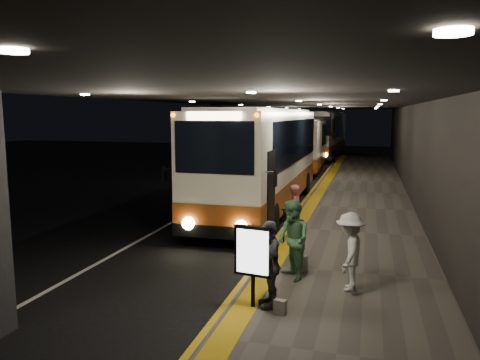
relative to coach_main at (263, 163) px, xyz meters
The scene contains 19 objects.
ground 4.95m from the coach_main, 101.43° to the right, with size 90.00×90.00×0.00m, color black.
lane_line_white 3.37m from the coach_main, 168.67° to the left, with size 0.12×50.00×0.01m, color silver.
kerb_stripe_yellow 2.48m from the coach_main, 20.48° to the left, with size 0.18×50.00×0.01m, color gold.
sidewalk 4.32m from the coach_main, ahead, with size 4.50×50.00×0.15m, color #514C44.
tactile_strip 2.70m from the coach_main, 15.52° to the left, with size 0.50×50.00×0.01m, color gold.
terminal_wall 6.21m from the coach_main, ahead, with size 0.10×50.00×6.00m, color black.
support_columns 2.46m from the coach_main, 169.18° to the right, with size 0.80×24.80×4.40m.
canopy 3.14m from the coach_main, 18.70° to the left, with size 9.00×50.00×0.40m, color black.
coach_main is the anchor object (origin of this frame).
coach_second 14.75m from the coach_main, 90.44° to the left, with size 2.68×11.30×3.53m.
coach_third 24.25m from the coach_main, 89.62° to the left, with size 3.27×12.98×4.05m.
passenger_boarding 5.22m from the coach_main, 65.79° to the right, with size 0.60×0.40×1.66m, color #A84E56.
passenger_waiting_green 8.91m from the coach_main, 72.99° to the right, with size 0.91×0.56×1.88m, color #467E54.
passenger_waiting_white 9.67m from the coach_main, 66.01° to the right, with size 1.12×0.52×1.73m, color silver.
passenger_waiting_grey 10.47m from the coach_main, 76.62° to the right, with size 1.03×0.53×1.77m, color #49494E.
bag_polka 8.48m from the coach_main, 70.90° to the right, with size 0.31×0.13×0.38m, color black.
bag_plain 10.93m from the coach_main, 75.59° to the right, with size 0.23×0.14×0.29m, color #AFA7A4.
info_sign 10.50m from the coach_main, 78.45° to the right, with size 0.79×0.23×1.66m.
stanchion_post 5.88m from the coach_main, 71.19° to the right, with size 0.05×0.05×1.02m, color black.
Camera 1 is at (5.14, -14.48, 4.00)m, focal length 35.00 mm.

